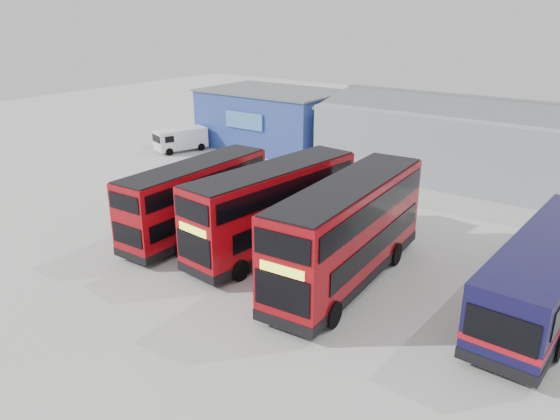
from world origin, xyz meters
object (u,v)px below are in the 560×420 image
at_px(double_decker_right, 348,233).
at_px(panel_van, 181,139).
at_px(double_decker_left, 196,200).
at_px(double_decker_centre, 273,209).
at_px(maintenance_shed, 536,148).
at_px(office_block, 273,118).
at_px(single_decker_blue, 547,275).

height_order(double_decker_right, panel_van, double_decker_right).
relative_size(double_decker_left, panel_van, 2.02).
xyz_separation_m(double_decker_left, double_decker_centre, (4.58, 0.95, 0.18)).
bearing_deg(double_decker_centre, double_decker_left, -162.44).
xyz_separation_m(maintenance_shed, panel_van, (-27.49, -8.34, -1.49)).
distance_m(maintenance_shed, double_decker_left, 24.91).
bearing_deg(double_decker_left, double_decker_centre, -169.67).
bearing_deg(maintenance_shed, panel_van, -163.12).
bearing_deg(office_block, single_decker_blue, -32.15).
xyz_separation_m(office_block, maintenance_shed, (22.00, 2.01, 0.02)).
bearing_deg(double_decker_left, panel_van, -42.86).
relative_size(double_decker_left, double_decker_centre, 0.91).
xyz_separation_m(double_decker_left, double_decker_right, (9.42, 0.13, 0.32)).
relative_size(double_decker_right, panel_van, 2.35).
height_order(office_block, double_decker_centre, office_block).
xyz_separation_m(office_block, double_decker_left, (9.28, -19.41, -0.53)).
height_order(office_block, maintenance_shed, maintenance_shed).
relative_size(double_decker_centre, single_decker_blue, 0.88).
height_order(single_decker_blue, panel_van, single_decker_blue).
relative_size(single_decker_blue, panel_van, 2.51).
distance_m(single_decker_blue, panel_van, 33.82).
relative_size(office_block, maintenance_shed, 0.40).
relative_size(office_block, double_decker_left, 1.25).
height_order(double_decker_centre, single_decker_blue, double_decker_centre).
height_order(double_decker_centre, panel_van, double_decker_centre).
height_order(double_decker_right, single_decker_blue, double_decker_right).
bearing_deg(office_block, double_decker_centre, -53.09).
height_order(double_decker_centre, double_decker_right, double_decker_right).
height_order(maintenance_shed, double_decker_right, maintenance_shed).
height_order(office_block, single_decker_blue, office_block).
distance_m(double_decker_left, double_decker_right, 9.42).
bearing_deg(panel_van, double_decker_centre, -12.90).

